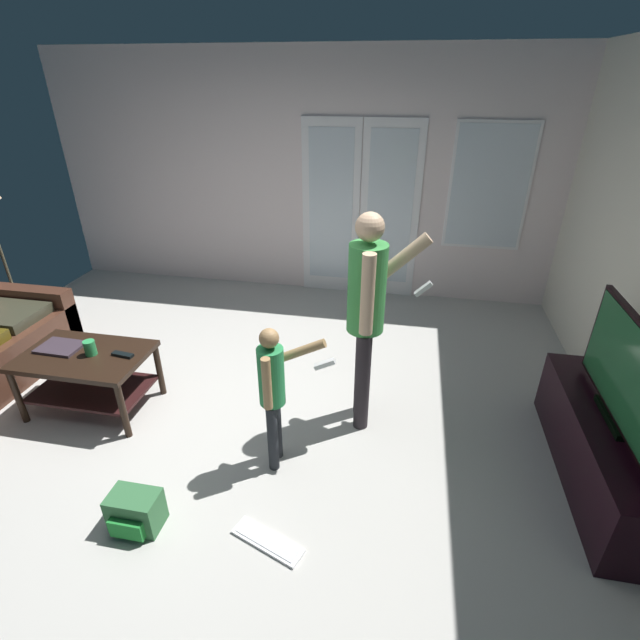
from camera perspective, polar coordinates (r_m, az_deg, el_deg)
ground_plane at (r=3.71m, az=-12.22°, el=-12.96°), size 5.88×5.56×0.02m
wall_back_with_doors at (r=5.51m, az=-1.41°, el=16.75°), size 5.88×0.09×2.69m
coffee_table at (r=4.03m, az=-26.64°, el=-5.39°), size 0.94×0.60×0.50m
tv_stand at (r=3.59m, az=31.14°, el=-13.44°), size 0.40×1.51×0.48m
flat_screen_tv at (r=3.28m, az=33.57°, el=-5.62°), size 0.08×1.16×0.66m
person_adult at (r=3.19m, az=5.88°, el=1.68°), size 0.57×0.49×1.63m
person_child at (r=2.97m, az=-5.70°, el=-8.18°), size 0.47×0.30×1.05m
backpack at (r=3.13m, az=-21.74°, el=-21.00°), size 0.29×0.23×0.24m
loose_keyboard at (r=2.96m, az=-6.45°, el=-25.36°), size 0.46×0.27×0.02m
laptop_closed at (r=4.12m, az=-29.27°, el=-2.92°), size 0.33×0.24×0.02m
cup_near_edge at (r=3.90m, az=-26.41°, el=-3.08°), size 0.09×0.09×0.12m
tv_remote_black at (r=3.80m, az=-23.08°, el=-3.93°), size 0.17×0.07×0.02m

